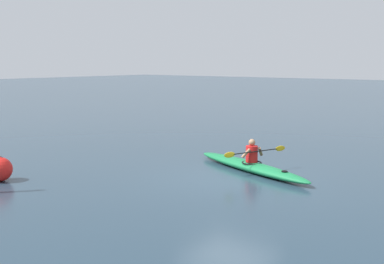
{
  "coord_description": "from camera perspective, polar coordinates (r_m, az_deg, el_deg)",
  "views": [
    {
      "loc": [
        -7.66,
        11.54,
        3.4
      ],
      "look_at": [
        0.33,
        1.37,
        1.51
      ],
      "focal_mm": 45.36,
      "sensor_mm": 36.0,
      "label": 1
    }
  ],
  "objects": [
    {
      "name": "ground_plane",
      "position": [
        14.26,
        4.47,
        -5.5
      ],
      "size": [
        160.0,
        160.0,
        0.0
      ],
      "primitive_type": "plane",
      "color": "#233847"
    },
    {
      "name": "kayak",
      "position": [
        15.27,
        6.86,
        -4.02
      ],
      "size": [
        5.07,
        2.37,
        0.3
      ],
      "color": "#19723F",
      "rests_on": "ground"
    },
    {
      "name": "kayaker",
      "position": [
        15.12,
        7.08,
        -2.4
      ],
      "size": [
        0.84,
        2.28,
        0.72
      ],
      "color": "red",
      "rests_on": "kayak"
    },
    {
      "name": "mooring_buoy_red_near",
      "position": [
        14.89,
        -21.65,
        -4.1
      ],
      "size": [
        0.7,
        0.7,
        0.74
      ],
      "color": "red",
      "rests_on": "ground"
    }
  ]
}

